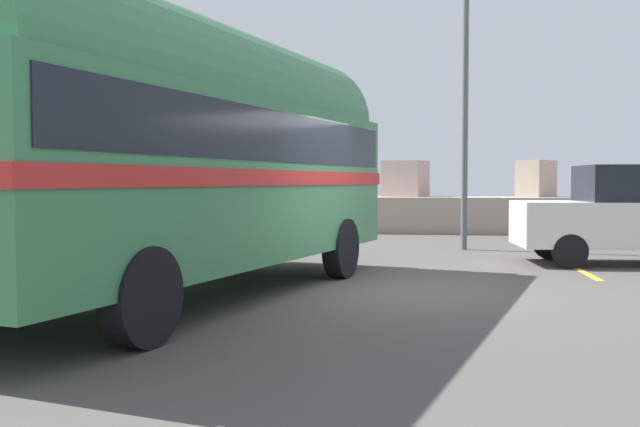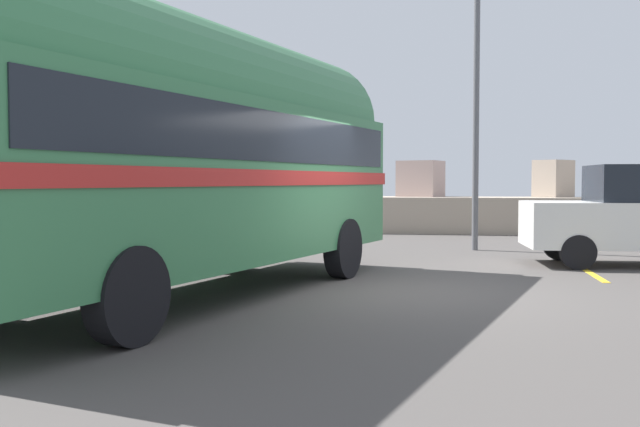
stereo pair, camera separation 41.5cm
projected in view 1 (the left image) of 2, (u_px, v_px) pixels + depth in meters
The scene contains 5 objects.
ground at pixel (398, 291), 10.14m from camera, with size 32.00×26.00×0.02m.
breakwater at pixel (410, 209), 21.80m from camera, with size 31.36×2.62×2.48m.
vintage_coach at pixel (193, 146), 9.39m from camera, with size 4.62×8.91×3.70m.
parked_car_nearest at pixel (632, 214), 13.31m from camera, with size 4.18×1.89×1.86m.
lamp_post at pixel (461, 100), 15.98m from camera, with size 1.07×0.81×6.01m.
Camera 1 is at (0.16, -10.14, 1.59)m, focal length 39.83 mm.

